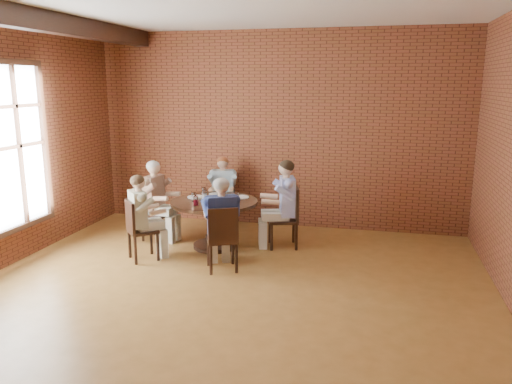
% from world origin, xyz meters
% --- Properties ---
extents(floor, '(7.00, 7.00, 0.00)m').
position_xyz_m(floor, '(0.00, 0.00, 0.00)').
color(floor, olive).
rests_on(floor, ground).
extents(wall_back, '(7.00, 0.00, 7.00)m').
position_xyz_m(wall_back, '(0.00, 3.50, 1.70)').
color(wall_back, brown).
rests_on(wall_back, ground).
extents(ceiling_beam, '(0.22, 6.90, 0.26)m').
position_xyz_m(ceiling_beam, '(-2.45, 0.00, 3.27)').
color(ceiling_beam, black).
rests_on(ceiling_beam, ceiling).
extents(dining_table, '(1.34, 1.34, 0.75)m').
position_xyz_m(dining_table, '(-0.68, 2.00, 0.53)').
color(dining_table, black).
rests_on(dining_table, floor).
extents(chair_a, '(0.55, 0.55, 0.95)m').
position_xyz_m(chair_a, '(0.43, 2.32, 0.52)').
color(chair_a, black).
rests_on(chair_a, floor).
extents(diner_a, '(0.80, 0.71, 1.36)m').
position_xyz_m(diner_a, '(0.34, 2.29, 0.68)').
color(diner_a, '#4352AE').
rests_on(diner_a, floor).
extents(chair_b, '(0.45, 0.45, 0.89)m').
position_xyz_m(chair_b, '(-0.89, 3.16, 0.49)').
color(chair_b, black).
rests_on(chair_b, floor).
extents(diner_b, '(0.58, 0.67, 1.25)m').
position_xyz_m(diner_b, '(-0.88, 3.08, 0.63)').
color(diner_b, '#8BA5B1').
rests_on(diner_b, floor).
extents(chair_c, '(0.47, 0.47, 0.92)m').
position_xyz_m(chair_c, '(-1.79, 2.17, 0.50)').
color(chair_c, black).
rests_on(chair_c, floor).
extents(diner_c, '(0.69, 0.60, 1.30)m').
position_xyz_m(diner_c, '(-1.71, 2.16, 0.65)').
color(diner_c, brown).
rests_on(diner_c, floor).
extents(chair_d, '(0.54, 0.54, 0.89)m').
position_xyz_m(chair_d, '(-1.57, 1.20, 0.49)').
color(chair_d, black).
rests_on(chair_d, floor).
extents(diner_d, '(0.75, 0.75, 1.25)m').
position_xyz_m(diner_d, '(-1.51, 1.25, 0.62)').
color(diner_d, tan).
rests_on(diner_d, floor).
extents(chair_e, '(0.54, 0.54, 0.91)m').
position_xyz_m(chair_e, '(-0.25, 1.06, 0.50)').
color(chair_e, black).
rests_on(chair_e, floor).
extents(diner_e, '(0.71, 0.77, 1.29)m').
position_xyz_m(diner_e, '(-0.29, 1.13, 0.64)').
color(diner_e, '#1C264F').
rests_on(diner_e, floor).
extents(plate_a, '(0.26, 0.26, 0.01)m').
position_xyz_m(plate_a, '(-0.34, 2.29, 0.76)').
color(plate_a, white).
rests_on(plate_a, dining_table).
extents(plate_b, '(0.26, 0.26, 0.01)m').
position_xyz_m(plate_b, '(-0.76, 2.39, 0.76)').
color(plate_b, white).
rests_on(plate_b, dining_table).
extents(plate_c, '(0.26, 0.26, 0.01)m').
position_xyz_m(plate_c, '(-1.03, 2.13, 0.76)').
color(plate_c, white).
rests_on(plate_c, dining_table).
extents(plate_d, '(0.26, 0.26, 0.01)m').
position_xyz_m(plate_d, '(-0.55, 1.51, 0.76)').
color(plate_d, white).
rests_on(plate_d, dining_table).
extents(glass_a, '(0.07, 0.07, 0.14)m').
position_xyz_m(glass_a, '(-0.33, 2.02, 0.82)').
color(glass_a, white).
rests_on(glass_a, dining_table).
extents(glass_b, '(0.07, 0.07, 0.14)m').
position_xyz_m(glass_b, '(-0.64, 2.18, 0.82)').
color(glass_b, white).
rests_on(glass_b, dining_table).
extents(glass_c, '(0.07, 0.07, 0.14)m').
position_xyz_m(glass_c, '(-0.92, 2.24, 0.82)').
color(glass_c, white).
rests_on(glass_c, dining_table).
extents(glass_d, '(0.07, 0.07, 0.14)m').
position_xyz_m(glass_d, '(-0.85, 2.05, 0.82)').
color(glass_d, white).
rests_on(glass_d, dining_table).
extents(glass_e, '(0.07, 0.07, 0.14)m').
position_xyz_m(glass_e, '(-0.95, 1.86, 0.82)').
color(glass_e, white).
rests_on(glass_e, dining_table).
extents(glass_f, '(0.07, 0.07, 0.14)m').
position_xyz_m(glass_f, '(-0.84, 1.64, 0.82)').
color(glass_f, white).
rests_on(glass_f, dining_table).
extents(glass_g, '(0.07, 0.07, 0.14)m').
position_xyz_m(glass_g, '(-0.67, 1.74, 0.82)').
color(glass_g, white).
rests_on(glass_g, dining_table).
extents(smartphone, '(0.12, 0.16, 0.01)m').
position_xyz_m(smartphone, '(-0.33, 1.57, 0.75)').
color(smartphone, black).
rests_on(smartphone, dining_table).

